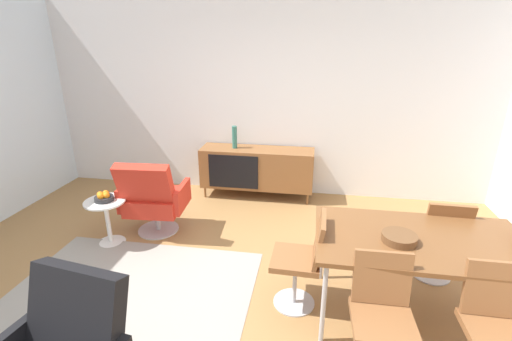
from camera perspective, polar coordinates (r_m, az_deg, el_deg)
ground_plane at (r=3.35m, az=-5.40°, el=-20.29°), size 8.32×8.32×0.00m
wall_back at (r=5.16m, az=1.45°, el=11.64°), size 6.80×0.12×2.80m
sideboard at (r=5.11m, az=0.14°, el=0.45°), size 1.60×0.45×0.72m
vase_cobalt at (r=5.04m, az=-3.45°, el=5.36°), size 0.07×0.07×0.32m
dining_table at (r=3.07m, az=24.85°, el=-10.53°), size 1.60×0.90×0.74m
wooden_bowl_on_table at (r=2.93m, az=21.96°, el=-9.97°), size 0.26×0.26×0.06m
dining_chair_front_right at (r=2.89m, az=34.11°, el=-19.95°), size 0.40×0.43×0.86m
dining_chair_near_window at (r=3.07m, az=7.57°, el=-13.68°), size 0.43×0.41×0.86m
dining_chair_back_right at (r=3.75m, az=27.43°, el=-9.27°), size 0.41×0.43×0.86m
dining_chair_front_left at (r=2.67m, az=19.45°, el=-20.74°), size 0.41×0.43×0.86m
lounge_chair_red at (r=4.27m, az=-16.19°, el=-4.12°), size 0.75×0.69×0.95m
side_table_round at (r=4.31m, az=-22.72°, el=-6.86°), size 0.44×0.44×0.52m
fruit_bowl at (r=4.21m, az=-23.18°, el=-3.93°), size 0.20×0.20×0.11m
area_rug at (r=3.59m, az=-19.77°, el=-18.29°), size 2.20×1.70×0.01m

